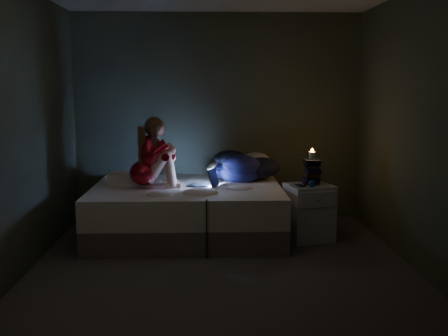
{
  "coord_description": "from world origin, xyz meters",
  "views": [
    {
      "loc": [
        -0.13,
        -4.58,
        1.68
      ],
      "look_at": [
        0.05,
        1.0,
        0.8
      ],
      "focal_mm": 40.97,
      "sensor_mm": 36.0,
      "label": 1
    }
  ],
  "objects_px": {
    "nightstand": "(309,212)",
    "phone": "(298,185)",
    "candle": "(312,157)",
    "bed": "(187,211)",
    "laptop": "(202,177)",
    "woman": "(144,153)"
  },
  "relations": [
    {
      "from": "candle",
      "to": "bed",
      "type": "bearing_deg",
      "value": 174.16
    },
    {
      "from": "nightstand",
      "to": "phone",
      "type": "height_order",
      "value": "phone"
    },
    {
      "from": "nightstand",
      "to": "candle",
      "type": "bearing_deg",
      "value": 46.37
    },
    {
      "from": "bed",
      "to": "phone",
      "type": "xyz_separation_m",
      "value": [
        1.23,
        -0.24,
        0.34
      ]
    },
    {
      "from": "woman",
      "to": "bed",
      "type": "bearing_deg",
      "value": 1.79
    },
    {
      "from": "laptop",
      "to": "candle",
      "type": "height_order",
      "value": "candle"
    },
    {
      "from": "candle",
      "to": "nightstand",
      "type": "bearing_deg",
      "value": -118.67
    },
    {
      "from": "nightstand",
      "to": "phone",
      "type": "relative_size",
      "value": 4.45
    },
    {
      "from": "laptop",
      "to": "candle",
      "type": "distance_m",
      "value": 1.24
    },
    {
      "from": "woman",
      "to": "phone",
      "type": "relative_size",
      "value": 5.62
    },
    {
      "from": "laptop",
      "to": "phone",
      "type": "xyz_separation_m",
      "value": [
        1.05,
        -0.21,
        -0.06
      ]
    },
    {
      "from": "laptop",
      "to": "nightstand",
      "type": "relative_size",
      "value": 0.5
    },
    {
      "from": "bed",
      "to": "nightstand",
      "type": "bearing_deg",
      "value": -8.16
    },
    {
      "from": "nightstand",
      "to": "phone",
      "type": "xyz_separation_m",
      "value": [
        -0.13,
        -0.04,
        0.32
      ]
    },
    {
      "from": "candle",
      "to": "phone",
      "type": "height_order",
      "value": "candle"
    },
    {
      "from": "laptop",
      "to": "candle",
      "type": "relative_size",
      "value": 3.89
    },
    {
      "from": "nightstand",
      "to": "woman",
      "type": "bearing_deg",
      "value": 161.53
    },
    {
      "from": "candle",
      "to": "phone",
      "type": "distance_m",
      "value": 0.35
    },
    {
      "from": "candle",
      "to": "phone",
      "type": "bearing_deg",
      "value": -149.36
    },
    {
      "from": "laptop",
      "to": "phone",
      "type": "height_order",
      "value": "laptop"
    },
    {
      "from": "nightstand",
      "to": "candle",
      "type": "distance_m",
      "value": 0.62
    },
    {
      "from": "bed",
      "to": "laptop",
      "type": "distance_m",
      "value": 0.44
    }
  ]
}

